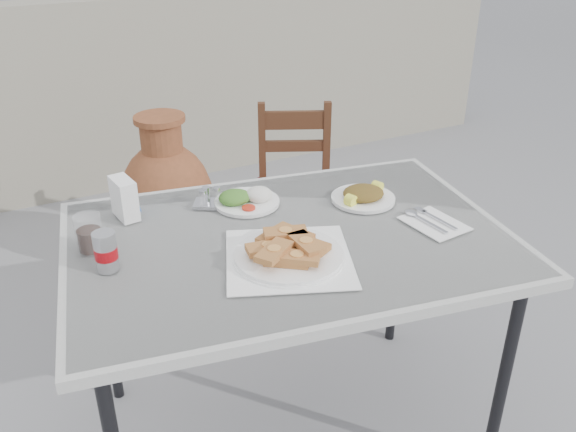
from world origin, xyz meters
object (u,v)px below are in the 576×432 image
salad_chopped_plate (363,195)px  soda_can (106,251)px  terracotta_urn (168,200)px  cola_glass (89,235)px  chair (295,190)px  condiment_caddy (209,199)px  cafe_table (290,251)px  pide_plate (289,249)px  napkin_holder (124,198)px  salad_rice_plate (246,198)px

salad_chopped_plate → soda_can: size_ratio=1.91×
salad_chopped_plate → terracotta_urn: size_ratio=0.27×
cola_glass → chair: 1.42m
cola_glass → soda_can: bearing=-80.6°
condiment_caddy → salad_chopped_plate: bearing=-22.2°
cafe_table → pide_plate: pide_plate is taller
napkin_holder → salad_rice_plate: bearing=-21.0°
salad_chopped_plate → chair: (0.20, 0.88, -0.39)m
cola_glass → napkin_holder: size_ratio=0.84×
salad_rice_plate → condiment_caddy: 0.12m
cafe_table → cola_glass: cola_glass is taller
chair → salad_chopped_plate: bearing=-78.2°
pide_plate → salad_rice_plate: 0.38m
salad_chopped_plate → soda_can: 0.87m
napkin_holder → cafe_table: bearing=-48.0°
condiment_caddy → cola_glass: bearing=-163.9°
salad_rice_plate → soda_can: size_ratio=1.93×
pide_plate → terracotta_urn: (0.03, 1.41, -0.47)m
cafe_table → napkin_holder: (-0.41, 0.35, 0.12)m
cola_glass → terracotta_urn: bearing=64.6°
salad_rice_plate → cola_glass: bearing=-172.1°
pide_plate → salad_chopped_plate: bearing=29.4°
pide_plate → terracotta_urn: bearing=88.7°
pide_plate → terracotta_urn: pide_plate is taller
cafe_table → terracotta_urn: bearing=91.4°
salad_rice_plate → terracotta_urn: 1.12m
salad_chopped_plate → cola_glass: size_ratio=1.97×
pide_plate → terracotta_urn: 1.48m
salad_rice_plate → salad_chopped_plate: salad_rice_plate is taller
soda_can → chair: size_ratio=0.13×
salad_rice_plate → cola_glass: 0.53m
chair → cafe_table: bearing=-93.9°
cafe_table → soda_can: 0.55m
napkin_holder → condiment_caddy: 0.27m
cafe_table → condiment_caddy: size_ratio=12.15×
soda_can → napkin_holder: napkin_holder is taller
salad_rice_plate → soda_can: 0.54m
soda_can → cola_glass: size_ratio=1.03×
cola_glass → salad_rice_plate: bearing=7.9°
soda_can → condiment_caddy: soda_can is taller
cola_glass → terracotta_urn: 1.31m
terracotta_urn → condiment_caddy: bearing=-96.7°
soda_can → napkin_holder: (0.12, 0.29, 0.01)m
soda_can → napkin_holder: bearing=67.3°
napkin_holder → terracotta_urn: 1.13m
salad_rice_plate → cafe_table: bearing=-83.1°
napkin_holder → chair: bearing=26.0°
cafe_table → napkin_holder: napkin_holder is taller
cafe_table → terracotta_urn: size_ratio=1.79×
pide_plate → cola_glass: cola_glass is taller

